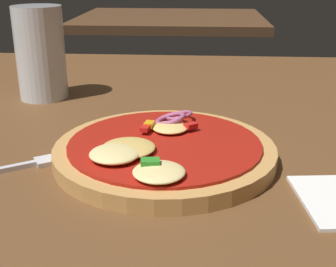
{
  "coord_description": "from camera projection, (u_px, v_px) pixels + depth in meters",
  "views": [
    {
      "loc": [
        -0.0,
        -0.45,
        0.22
      ],
      "look_at": [
        -0.03,
        -0.01,
        0.05
      ],
      "focal_mm": 48.27,
      "sensor_mm": 36.0,
      "label": 1
    }
  ],
  "objects": [
    {
      "name": "dining_table",
      "position": [
        198.0,
        160.0,
        0.49
      ],
      "size": [
        1.31,
        1.0,
        0.03
      ],
      "color": "brown",
      "rests_on": "ground"
    },
    {
      "name": "beer_glass",
      "position": [
        42.0,
        58.0,
        0.64
      ],
      "size": [
        0.07,
        0.07,
        0.13
      ],
      "color": "silver",
      "rests_on": "dining_table"
    },
    {
      "name": "pizza",
      "position": [
        165.0,
        150.0,
        0.45
      ],
      "size": [
        0.22,
        0.22,
        0.03
      ],
      "color": "tan",
      "rests_on": "dining_table"
    },
    {
      "name": "fork",
      "position": [
        13.0,
        168.0,
        0.43
      ],
      "size": [
        0.16,
        0.11,
        0.01
      ],
      "color": "silver",
      "rests_on": "dining_table"
    },
    {
      "name": "background_table",
      "position": [
        171.0,
        20.0,
        1.62
      ],
      "size": [
        0.66,
        0.54,
        0.03
      ],
      "color": "#4C301C",
      "rests_on": "ground"
    }
  ]
}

